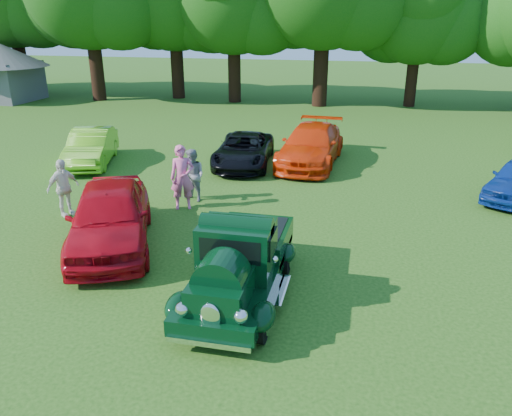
% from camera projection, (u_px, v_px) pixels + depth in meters
% --- Properties ---
extents(ground, '(120.00, 120.00, 0.00)m').
position_uv_depth(ground, '(232.00, 277.00, 11.24)').
color(ground, '#1E4710').
rests_on(ground, ground).
extents(hero_pickup, '(2.05, 4.40, 1.72)m').
position_uv_depth(hero_pickup, '(240.00, 263.00, 10.27)').
color(hero_pickup, black).
rests_on(hero_pickup, ground).
extents(red_convertible, '(3.64, 5.14, 1.62)m').
position_uv_depth(red_convertible, '(110.00, 216.00, 12.52)').
color(red_convertible, '#AF0712').
rests_on(red_convertible, ground).
extents(back_car_lime, '(2.67, 4.41, 1.37)m').
position_uv_depth(back_car_lime, '(91.00, 147.00, 19.62)').
color(back_car_lime, '#60BA18').
rests_on(back_car_lime, ground).
extents(back_car_black, '(2.44, 4.58, 1.23)m').
position_uv_depth(back_car_black, '(244.00, 150.00, 19.49)').
color(back_car_black, black).
rests_on(back_car_black, ground).
extents(back_car_orange, '(2.45, 5.32, 1.51)m').
position_uv_depth(back_car_orange, '(311.00, 145.00, 19.65)').
color(back_car_orange, red).
rests_on(back_car_orange, ground).
extents(spectator_pink, '(0.84, 0.71, 1.97)m').
position_uv_depth(spectator_pink, '(182.00, 177.00, 14.95)').
color(spectator_pink, '#E45E94').
rests_on(spectator_pink, ground).
extents(spectator_grey, '(1.00, 0.92, 1.66)m').
position_uv_depth(spectator_grey, '(193.00, 176.00, 15.63)').
color(spectator_grey, gray).
rests_on(spectator_grey, ground).
extents(spectator_white, '(0.82, 1.08, 1.70)m').
position_uv_depth(spectator_white, '(63.00, 188.00, 14.45)').
color(spectator_white, silver).
rests_on(spectator_white, ground).
extents(gazebo, '(6.40, 6.40, 3.90)m').
position_uv_depth(gazebo, '(0.00, 65.00, 33.96)').
color(gazebo, '#55565A').
rests_on(gazebo, ground).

